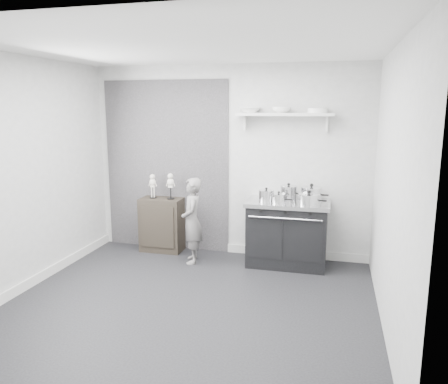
{
  "coord_description": "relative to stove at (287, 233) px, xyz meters",
  "views": [
    {
      "loc": [
        1.47,
        -4.24,
        2.12
      ],
      "look_at": [
        0.15,
        0.95,
        1.07
      ],
      "focal_mm": 35.0,
      "sensor_mm": 36.0,
      "label": 1
    }
  ],
  "objects": [
    {
      "name": "ground",
      "position": [
        -0.9,
        -1.48,
        -0.45
      ],
      "size": [
        4.0,
        4.0,
        0.0
      ],
      "primitive_type": "plane",
      "color": "black",
      "rests_on": "ground"
    },
    {
      "name": "room_shell",
      "position": [
        -0.99,
        -1.33,
        1.19
      ],
      "size": [
        4.02,
        3.62,
        2.71
      ],
      "color": "#ADADAB",
      "rests_on": "ground"
    },
    {
      "name": "wall_shelf",
      "position": [
        -0.1,
        0.2,
        1.56
      ],
      "size": [
        1.3,
        0.26,
        0.24
      ],
      "color": "silver",
      "rests_on": "room_shell"
    },
    {
      "name": "stove",
      "position": [
        0.0,
        0.0,
        0.0
      ],
      "size": [
        1.1,
        0.69,
        0.88
      ],
      "color": "black",
      "rests_on": "ground"
    },
    {
      "name": "side_cabinet",
      "position": [
        -1.87,
        0.13,
        -0.05
      ],
      "size": [
        0.61,
        0.36,
        0.8
      ],
      "primitive_type": "cube",
      "color": "black",
      "rests_on": "ground"
    },
    {
      "name": "child",
      "position": [
        -1.28,
        -0.23,
        0.14
      ],
      "size": [
        0.4,
        0.5,
        1.18
      ],
      "primitive_type": "imported",
      "rotation": [
        0.0,
        0.0,
        -1.26
      ],
      "color": "slate",
      "rests_on": "ground"
    },
    {
      "name": "pot_front_left",
      "position": [
        -0.28,
        -0.1,
        0.52
      ],
      "size": [
        0.29,
        0.2,
        0.19
      ],
      "color": "silver",
      "rests_on": "stove"
    },
    {
      "name": "pot_back_left",
      "position": [
        -0.01,
        0.12,
        0.53
      ],
      "size": [
        0.32,
        0.23,
        0.22
      ],
      "color": "silver",
      "rests_on": "stove"
    },
    {
      "name": "pot_back_right",
      "position": [
        0.29,
        0.11,
        0.53
      ],
      "size": [
        0.37,
        0.28,
        0.23
      ],
      "color": "silver",
      "rests_on": "stove"
    },
    {
      "name": "pot_front_right",
      "position": [
        0.28,
        -0.18,
        0.51
      ],
      "size": [
        0.36,
        0.27,
        0.19
      ],
      "color": "silver",
      "rests_on": "stove"
    },
    {
      "name": "pot_front_center",
      "position": [
        -0.11,
        -0.16,
        0.5
      ],
      "size": [
        0.27,
        0.18,
        0.16
      ],
      "color": "silver",
      "rests_on": "stove"
    },
    {
      "name": "skeleton_full",
      "position": [
        -2.0,
        0.13,
        0.55
      ],
      "size": [
        0.11,
        0.07,
        0.41
      ],
      "primitive_type": null,
      "color": "beige",
      "rests_on": "side_cabinet"
    },
    {
      "name": "skeleton_torso",
      "position": [
        -1.72,
        0.13,
        0.57
      ],
      "size": [
        0.12,
        0.08,
        0.43
      ],
      "primitive_type": null,
      "color": "beige",
      "rests_on": "side_cabinet"
    },
    {
      "name": "bowl_large",
      "position": [
        -0.57,
        0.19,
        1.63
      ],
      "size": [
        0.29,
        0.29,
        0.07
      ],
      "primitive_type": "imported",
      "color": "white",
      "rests_on": "wall_shelf"
    },
    {
      "name": "bowl_small",
      "position": [
        -0.15,
        0.19,
        1.63
      ],
      "size": [
        0.25,
        0.25,
        0.08
      ],
      "primitive_type": "imported",
      "color": "white",
      "rests_on": "wall_shelf"
    },
    {
      "name": "plate_stack",
      "position": [
        0.33,
        0.19,
        1.62
      ],
      "size": [
        0.26,
        0.26,
        0.06
      ],
      "primitive_type": "cylinder",
      "color": "white",
      "rests_on": "wall_shelf"
    }
  ]
}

